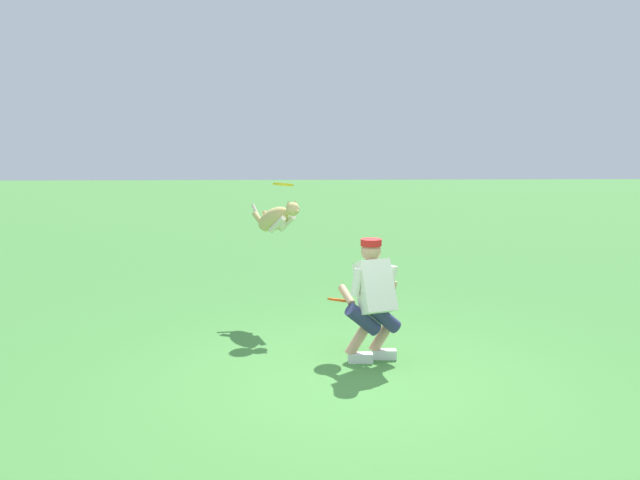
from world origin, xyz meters
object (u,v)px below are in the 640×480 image
object	(u,v)px
frisbee_held	(340,300)
frisbee_flying	(283,185)
person	(373,297)
dog	(276,219)

from	to	relation	value
frisbee_held	frisbee_flying	bearing A→B (deg)	-65.37
frisbee_flying	frisbee_held	size ratio (longest dim) A/B	0.96
person	frisbee_flying	world-z (taller)	frisbee_flying
dog	frisbee_held	xyz separation A→B (m)	(-0.73, 1.48, -0.70)
person	frisbee_flying	size ratio (longest dim) A/B	4.89
person	frisbee_flying	xyz separation A→B (m)	(0.96, -1.58, 1.05)
dog	frisbee_held	distance (m)	1.80
dog	frisbee_flying	distance (m)	0.47
person	frisbee_held	world-z (taller)	person
dog	frisbee_flying	xyz separation A→B (m)	(-0.10, 0.11, 0.45)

